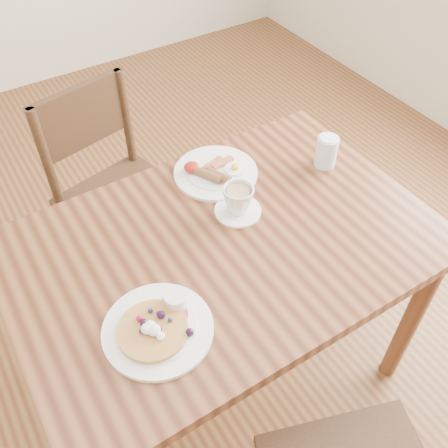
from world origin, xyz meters
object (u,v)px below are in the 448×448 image
at_px(chair_far, 115,189).
at_px(pancake_plate, 159,326).
at_px(water_glass, 326,152).
at_px(dining_table, 224,263).
at_px(breakfast_plate, 215,172).
at_px(teacup_saucer, 238,201).

relative_size(chair_far, pancake_plate, 3.26).
height_order(chair_far, pancake_plate, chair_far).
bearing_deg(chair_far, pancake_plate, 63.53).
bearing_deg(pancake_plate, chair_far, 76.35).
bearing_deg(water_glass, dining_table, -166.38).
relative_size(pancake_plate, breakfast_plate, 1.00).
distance_m(dining_table, pancake_plate, 0.35).
relative_size(dining_table, chair_far, 1.36).
bearing_deg(breakfast_plate, water_glass, -23.98).
xyz_separation_m(chair_far, teacup_saucer, (0.19, -0.57, 0.30)).
bearing_deg(dining_table, teacup_saucer, 38.52).
xyz_separation_m(breakfast_plate, teacup_saucer, (-0.03, -0.18, 0.03)).
bearing_deg(breakfast_plate, pancake_plate, -134.74).
bearing_deg(breakfast_plate, chair_far, 119.07).
height_order(chair_far, teacup_saucer, chair_far).
bearing_deg(chair_far, water_glass, 122.72).
bearing_deg(teacup_saucer, water_glass, 5.34).
bearing_deg(pancake_plate, dining_table, 29.06).
bearing_deg(chair_far, dining_table, 85.03).
height_order(chair_far, breakfast_plate, chair_far).
relative_size(breakfast_plate, water_glass, 2.56).
xyz_separation_m(dining_table, teacup_saucer, (0.10, 0.08, 0.14)).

